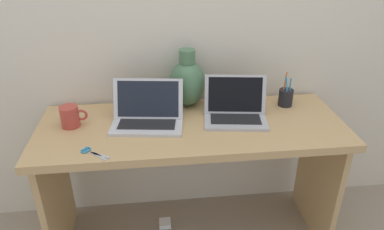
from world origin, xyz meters
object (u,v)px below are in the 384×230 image
scissors (91,152)px  power_brick (165,223)px  green_vase (187,82)px  pen_cup (286,97)px  laptop_right (235,108)px  laptop_left (148,113)px  coffee_mug (70,116)px

scissors → power_brick: 0.84m
green_vase → pen_cup: (0.53, -0.07, -0.08)m
laptop_right → power_brick: bearing=173.7°
green_vase → power_brick: bearing=-137.9°
laptop_left → green_vase: 0.29m
green_vase → laptop_right: bearing=-39.1°
pen_cup → scissors: size_ratio=1.39×
coffee_mug → scissors: 0.28m
laptop_left → coffee_mug: size_ratio=2.84×
scissors → pen_cup: bearing=19.9°
pen_cup → green_vase: bearing=172.5°
pen_cup → scissors: bearing=-160.1°
pen_cup → scissors: (-0.99, -0.36, -0.05)m
laptop_right → pen_cup: bearing=20.4°
pen_cup → power_brick: bearing=-174.1°
coffee_mug → laptop_right: bearing=-0.2°
laptop_right → power_brick: (-0.38, 0.04, -0.78)m
pen_cup → scissors: pen_cup is taller
laptop_left → scissors: size_ratio=2.76×
pen_cup → power_brick: size_ratio=2.66×
laptop_left → coffee_mug: laptop_left is taller
laptop_right → scissors: (-0.69, -0.25, -0.05)m
scissors → power_brick: (0.31, 0.29, -0.73)m
green_vase → power_brick: size_ratio=4.42×
power_brick → laptop_left: bearing=-144.1°
scissors → coffee_mug: bearing=116.3°
power_brick → laptop_right: bearing=-6.3°
laptop_left → pen_cup: bearing=8.7°
green_vase → coffee_mug: (-0.59, -0.18, -0.08)m
laptop_left → laptop_right: (0.44, 0.00, 0.00)m
laptop_left → scissors: bearing=-135.4°
laptop_right → green_vase: green_vase is taller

